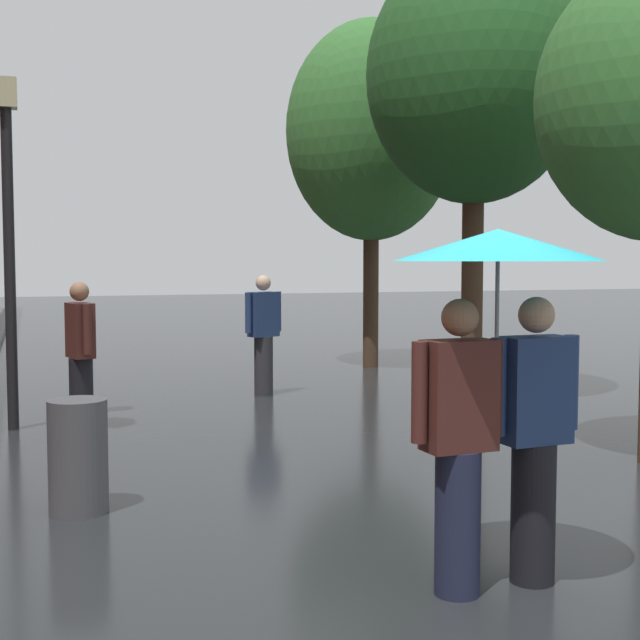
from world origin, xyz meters
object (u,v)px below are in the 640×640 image
(couple_under_umbrella, at_px, (498,345))
(street_lamp_post, at_px, (9,224))
(street_tree_2, at_px, (371,132))
(pedestrian_walking_far, at_px, (81,355))
(pedestrian_walking_midground, at_px, (263,334))
(street_tree_1, at_px, (475,77))
(litter_bin, at_px, (78,456))

(couple_under_umbrella, height_order, street_lamp_post, street_lamp_post)
(street_tree_2, xyz_separation_m, pedestrian_walking_far, (-5.07, -4.19, -3.21))
(pedestrian_walking_midground, bearing_deg, pedestrian_walking_far, -145.44)
(street_lamp_post, bearing_deg, pedestrian_walking_midground, 24.56)
(street_tree_2, bearing_deg, couple_under_umbrella, -107.40)
(street_tree_1, bearing_deg, street_tree_2, 90.44)
(street_tree_1, bearing_deg, litter_bin, -144.24)
(street_tree_1, distance_m, street_lamp_post, 6.16)
(street_lamp_post, bearing_deg, pedestrian_walking_far, -19.53)
(street_lamp_post, distance_m, pedestrian_walking_midground, 3.84)
(street_lamp_post, height_order, pedestrian_walking_midground, street_lamp_post)
(couple_under_umbrella, relative_size, street_lamp_post, 0.54)
(street_tree_1, bearing_deg, street_lamp_post, -176.96)
(couple_under_umbrella, height_order, pedestrian_walking_midground, couple_under_umbrella)
(litter_bin, bearing_deg, street_lamp_post, 98.61)
(street_tree_1, xyz_separation_m, street_tree_2, (-0.03, 3.63, -0.23))
(litter_bin, distance_m, pedestrian_walking_far, 3.28)
(street_tree_2, relative_size, pedestrian_walking_midground, 3.57)
(street_tree_1, bearing_deg, couple_under_umbrella, -116.74)
(street_tree_2, bearing_deg, pedestrian_walking_midground, -136.08)
(street_tree_1, relative_size, pedestrian_walking_far, 3.66)
(street_tree_1, xyz_separation_m, pedestrian_walking_midground, (-2.58, 1.17, -3.42))
(street_tree_2, xyz_separation_m, street_lamp_post, (-5.79, -3.94, -1.77))
(street_tree_2, relative_size, litter_bin, 6.97)
(street_lamp_post, distance_m, litter_bin, 3.99)
(couple_under_umbrella, relative_size, pedestrian_walking_far, 1.26)
(street_tree_2, xyz_separation_m, couple_under_umbrella, (-3.05, -9.74, -2.63))
(litter_bin, height_order, pedestrian_walking_far, pedestrian_walking_far)
(street_tree_1, relative_size, couple_under_umbrella, 2.90)
(street_tree_1, distance_m, street_tree_2, 3.63)
(street_tree_1, distance_m, pedestrian_walking_midground, 4.44)
(litter_bin, bearing_deg, couple_under_umbrella, -46.26)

